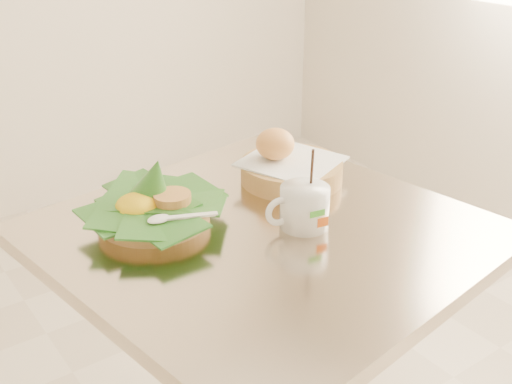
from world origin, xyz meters
TOP-DOWN VIEW (x-y plane):
  - cafe_table at (0.17, -0.04)m, footprint 0.79×0.79m
  - rice_basket at (0.03, 0.10)m, footprint 0.26×0.26m
  - bread_basket at (0.34, 0.10)m, footprint 0.23×0.23m
  - coffee_mug at (0.24, -0.07)m, footprint 0.12×0.09m

SIDE VIEW (x-z plane):
  - cafe_table at x=0.17m, z-range 0.15..0.90m
  - bread_basket at x=0.34m, z-range 0.73..0.84m
  - rice_basket at x=0.03m, z-range 0.72..0.85m
  - coffee_mug at x=0.24m, z-range 0.71..0.87m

